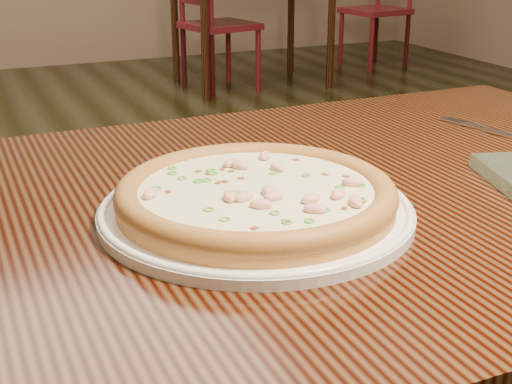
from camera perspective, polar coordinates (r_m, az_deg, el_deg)
name	(u,v)px	position (r m, az deg, el deg)	size (l,w,h in m)	color
hero_table	(324,258)	(0.94, 5.47, -5.31)	(1.20, 0.80, 0.75)	black
plate	(256,210)	(0.81, 0.00, -1.42)	(0.36, 0.36, 0.02)	white
pizza	(256,194)	(0.80, 0.02, -0.20)	(0.32, 0.32, 0.03)	#CA8B3B
fork	(488,130)	(1.20, 18.09, 4.75)	(0.05, 0.18, 0.00)	silver
chair_c	(213,25)	(4.79, -3.47, 13.21)	(0.49, 0.49, 0.95)	maroon
chair_d	(381,9)	(5.76, 9.96, 14.21)	(0.48, 0.48, 0.95)	maroon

